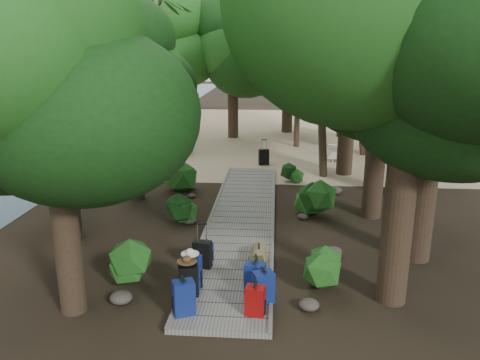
# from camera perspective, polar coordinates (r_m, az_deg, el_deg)

# --- Properties ---
(ground) EXTENTS (120.00, 120.00, 0.00)m
(ground) POSITION_cam_1_polar(r_m,az_deg,el_deg) (13.50, -0.09, -6.52)
(ground) COLOR black
(ground) RESTS_ON ground
(sand_beach) EXTENTS (40.00, 22.00, 0.02)m
(sand_beach) POSITION_cam_1_polar(r_m,az_deg,el_deg) (28.92, 2.41, 5.69)
(sand_beach) COLOR tan
(sand_beach) RESTS_ON ground
(boardwalk) EXTENTS (2.00, 12.00, 0.12)m
(boardwalk) POSITION_cam_1_polar(r_m,az_deg,el_deg) (14.41, 0.22, -4.78)
(boardwalk) COLOR gray
(boardwalk) RESTS_ON ground
(backpack_left_a) EXTENTS (0.49, 0.43, 0.77)m
(backpack_left_a) POSITION_cam_1_polar(r_m,az_deg,el_deg) (9.40, -6.87, -13.86)
(backpack_left_a) COLOR navy
(backpack_left_a) RESTS_ON boardwalk
(backpack_left_b) EXTENTS (0.46, 0.37, 0.75)m
(backpack_left_b) POSITION_cam_1_polar(r_m,az_deg,el_deg) (10.04, -6.32, -11.86)
(backpack_left_b) COLOR black
(backpack_left_b) RESTS_ON boardwalk
(backpack_left_c) EXTENTS (0.46, 0.35, 0.81)m
(backpack_left_c) POSITION_cam_1_polar(r_m,az_deg,el_deg) (10.30, -6.02, -10.91)
(backpack_left_c) COLOR navy
(backpack_left_c) RESTS_ON boardwalk
(backpack_left_d) EXTENTS (0.40, 0.35, 0.52)m
(backpack_left_d) POSITION_cam_1_polar(r_m,az_deg,el_deg) (11.53, -4.25, -8.60)
(backpack_left_d) COLOR navy
(backpack_left_d) RESTS_ON boardwalk
(backpack_right_a) EXTENTS (0.41, 0.33, 0.66)m
(backpack_right_a) POSITION_cam_1_polar(r_m,az_deg,el_deg) (9.35, 1.87, -14.32)
(backpack_right_a) COLOR #9A0304
(backpack_right_a) RESTS_ON boardwalk
(backpack_right_b) EXTENTS (0.49, 0.42, 0.74)m
(backpack_right_b) POSITION_cam_1_polar(r_m,az_deg,el_deg) (9.75, 2.87, -12.72)
(backpack_right_b) COLOR navy
(backpack_right_b) RESTS_ON boardwalk
(backpack_right_c) EXTENTS (0.48, 0.38, 0.72)m
(backpack_right_c) POSITION_cam_1_polar(r_m,az_deg,el_deg) (10.11, 1.85, -11.64)
(backpack_right_c) COLOR navy
(backpack_right_c) RESTS_ON boardwalk
(backpack_right_d) EXTENTS (0.36, 0.29, 0.49)m
(backpack_right_d) POSITION_cam_1_polar(r_m,az_deg,el_deg) (10.80, 1.99, -10.42)
(backpack_right_d) COLOR #333816
(backpack_right_d) RESTS_ON boardwalk
(duffel_right_khaki) EXTENTS (0.41, 0.60, 0.39)m
(duffel_right_khaki) POSITION_cam_1_polar(r_m,az_deg,el_deg) (11.49, 2.31, -9.02)
(duffel_right_khaki) COLOR olive
(duffel_right_khaki) RESTS_ON boardwalk
(suitcase_on_boardwalk) EXTENTS (0.46, 0.30, 0.65)m
(suitcase_on_boardwalk) POSITION_cam_1_polar(r_m,az_deg,el_deg) (11.19, -4.60, -9.01)
(suitcase_on_boardwalk) COLOR black
(suitcase_on_boardwalk) RESTS_ON boardwalk
(lone_suitcase_on_sand) EXTENTS (0.50, 0.36, 0.70)m
(lone_suitcase_on_sand) POSITION_cam_1_polar(r_m,az_deg,el_deg) (21.09, 2.92, 2.81)
(lone_suitcase_on_sand) COLOR black
(lone_suitcase_on_sand) RESTS_ON sand_beach
(hat_brown) EXTENTS (0.42, 0.42, 0.13)m
(hat_brown) POSITION_cam_1_polar(r_m,az_deg,el_deg) (9.88, -6.51, -9.50)
(hat_brown) COLOR #51351E
(hat_brown) RESTS_ON backpack_left_b
(hat_white) EXTENTS (0.39, 0.39, 0.13)m
(hat_white) POSITION_cam_1_polar(r_m,az_deg,el_deg) (10.07, -6.12, -8.61)
(hat_white) COLOR silver
(hat_white) RESTS_ON backpack_left_c
(kayak) EXTENTS (0.80, 3.41, 0.34)m
(kayak) POSITION_cam_1_polar(r_m,az_deg,el_deg) (23.36, -6.54, 3.57)
(kayak) COLOR #AA2F0E
(kayak) RESTS_ON sand_beach
(sun_lounger) EXTENTS (1.15, 2.05, 0.63)m
(sun_lounger) POSITION_cam_1_polar(r_m,az_deg,el_deg) (22.46, 11.73, 3.21)
(sun_lounger) COLOR silver
(sun_lounger) RESTS_ON sand_beach
(tree_right_a) EXTENTS (5.25, 5.25, 8.75)m
(tree_right_a) POSITION_cam_1_polar(r_m,az_deg,el_deg) (9.40, 20.10, 10.19)
(tree_right_a) COLOR black
(tree_right_a) RESTS_ON ground
(tree_right_b) EXTENTS (5.60, 5.60, 10.00)m
(tree_right_b) POSITION_cam_1_polar(r_m,az_deg,el_deg) (11.71, 22.91, 13.95)
(tree_right_b) COLOR black
(tree_right_b) RESTS_ON ground
(tree_right_c) EXTENTS (5.00, 5.00, 8.66)m
(tree_right_c) POSITION_cam_1_polar(r_m,az_deg,el_deg) (14.50, 16.93, 12.00)
(tree_right_c) COLOR black
(tree_right_c) RESTS_ON ground
(tree_right_d) EXTENTS (6.78, 6.78, 12.43)m
(tree_right_d) POSITION_cam_1_polar(r_m,az_deg,el_deg) (16.93, 21.11, 18.52)
(tree_right_d) COLOR black
(tree_right_d) RESTS_ON ground
(tree_right_e) EXTENTS (5.24, 5.24, 9.43)m
(tree_right_e) POSITION_cam_1_polar(r_m,az_deg,el_deg) (19.45, 13.37, 14.23)
(tree_right_e) COLOR black
(tree_right_e) RESTS_ON ground
(tree_right_f) EXTENTS (5.18, 5.18, 9.25)m
(tree_right_f) POSITION_cam_1_polar(r_m,az_deg,el_deg) (22.99, 17.81, 13.89)
(tree_right_f) COLOR black
(tree_right_f) RESTS_ON ground
(tree_left_a) EXTENTS (4.43, 4.43, 7.39)m
(tree_left_a) POSITION_cam_1_polar(r_m,az_deg,el_deg) (9.19, -21.63, 5.64)
(tree_left_a) COLOR black
(tree_left_a) RESTS_ON ground
(tree_left_b) EXTENTS (5.46, 5.46, 9.83)m
(tree_left_b) POSITION_cam_1_polar(r_m,az_deg,el_deg) (13.20, -22.05, 13.76)
(tree_left_b) COLOR black
(tree_left_b) RESTS_ON ground
(tree_left_c) EXTENTS (4.21, 4.21, 7.33)m
(tree_left_c) POSITION_cam_1_polar(r_m,az_deg,el_deg) (16.17, -13.18, 10.23)
(tree_left_c) COLOR black
(tree_left_c) RESTS_ON ground
(tree_back_a) EXTENTS (4.97, 4.97, 8.61)m
(tree_back_a) POSITION_cam_1_polar(r_m,az_deg,el_deg) (27.19, -0.88, 14.15)
(tree_back_a) COLOR black
(tree_back_a) RESTS_ON ground
(tree_back_b) EXTENTS (5.25, 5.25, 9.38)m
(tree_back_b) POSITION_cam_1_polar(r_m,az_deg,el_deg) (29.14, 5.97, 14.95)
(tree_back_b) COLOR black
(tree_back_b) RESTS_ON ground
(tree_back_c) EXTENTS (5.54, 5.54, 9.97)m
(tree_back_c) POSITION_cam_1_polar(r_m,az_deg,el_deg) (28.08, 12.96, 15.21)
(tree_back_c) COLOR black
(tree_back_c) RESTS_ON ground
(tree_back_d) EXTENTS (5.30, 5.30, 8.83)m
(tree_back_d) POSITION_cam_1_polar(r_m,az_deg,el_deg) (27.79, -9.48, 14.21)
(tree_back_d) COLOR black
(tree_back_d) RESTS_ON ground
(palm_right_a) EXTENTS (4.47, 4.47, 7.62)m
(palm_right_a) POSITION_cam_1_polar(r_m,az_deg,el_deg) (19.25, 11.00, 11.66)
(palm_right_a) COLOR #143E11
(palm_right_a) RESTS_ON ground
(palm_right_b) EXTENTS (4.42, 4.42, 8.55)m
(palm_right_b) POSITION_cam_1_polar(r_m,az_deg,el_deg) (23.64, 15.34, 13.26)
(palm_right_b) COLOR #143E11
(palm_right_b) RESTS_ON ground
(palm_right_c) EXTENTS (4.06, 4.06, 6.45)m
(palm_right_c) POSITION_cam_1_polar(r_m,az_deg,el_deg) (25.00, 7.63, 11.39)
(palm_right_c) COLOR #143E11
(palm_right_c) RESTS_ON ground
(palm_left_a) EXTENTS (4.31, 4.31, 6.86)m
(palm_left_a) POSITION_cam_1_polar(r_m,az_deg,el_deg) (19.34, -10.83, 10.55)
(palm_left_a) COLOR #143E11
(palm_left_a) RESTS_ON ground
(rock_left_a) EXTENTS (0.47, 0.43, 0.26)m
(rock_left_a) POSITION_cam_1_polar(r_m,az_deg,el_deg) (10.34, -14.30, -13.72)
(rock_left_a) COLOR #4C473F
(rock_left_a) RESTS_ON ground
(rock_left_b) EXTENTS (0.36, 0.32, 0.20)m
(rock_left_b) POSITION_cam_1_polar(r_m,az_deg,el_deg) (12.38, -14.05, -8.70)
(rock_left_b) COLOR #4C473F
(rock_left_b) RESTS_ON ground
(rock_left_c) EXTENTS (0.47, 0.42, 0.26)m
(rock_left_c) POSITION_cam_1_polar(r_m,az_deg,el_deg) (14.23, -6.23, -4.86)
(rock_left_c) COLOR #4C473F
(rock_left_c) RESTS_ON ground
(rock_left_d) EXTENTS (0.28, 0.25, 0.15)m
(rock_left_d) POSITION_cam_1_polar(r_m,az_deg,el_deg) (16.66, -5.90, -1.90)
(rock_left_d) COLOR #4C473F
(rock_left_d) RESTS_ON ground
(rock_right_a) EXTENTS (0.42, 0.38, 0.23)m
(rock_right_a) POSITION_cam_1_polar(r_m,az_deg,el_deg) (9.92, 8.40, -14.81)
(rock_right_a) COLOR #4C473F
(rock_right_a) RESTS_ON ground
(rock_right_b) EXTENTS (0.45, 0.40, 0.25)m
(rock_right_b) POSITION_cam_1_polar(r_m,az_deg,el_deg) (12.30, 11.30, -8.56)
(rock_right_b) COLOR #4C473F
(rock_right_b) RESTS_ON ground
(rock_right_c) EXTENTS (0.33, 0.30, 0.18)m
(rock_right_c) POSITION_cam_1_polar(r_m,az_deg,el_deg) (14.66, 7.65, -4.42)
(rock_right_c) COLOR #4C473F
(rock_right_c) RESTS_ON ground
(rock_right_d) EXTENTS (0.52, 0.46, 0.28)m
(rock_right_d) POSITION_cam_1_polar(r_m,az_deg,el_deg) (17.30, 11.46, -1.24)
(rock_right_d) COLOR #4C473F
(rock_right_d) RESTS_ON ground
(shrub_left_a) EXTENTS (1.12, 1.12, 1.01)m
(shrub_left_a) POSITION_cam_1_polar(r_m,az_deg,el_deg) (11.05, -13.87, -9.47)
(shrub_left_a) COLOR #205419
(shrub_left_a) RESTS_ON ground
(shrub_left_b) EXTENTS (0.98, 0.98, 0.88)m
(shrub_left_b) POSITION_cam_1_polar(r_m,az_deg,el_deg) (14.16, -7.45, -3.66)
(shrub_left_b) COLOR #205419
(shrub_left_b) RESTS_ON ground
(shrub_left_c) EXTENTS (1.36, 1.36, 1.22)m
(shrub_left_c) POSITION_cam_1_polar(r_m,az_deg,el_deg) (17.58, -7.53, 0.82)
(shrub_left_c) COLOR #205419
(shrub_left_c) RESTS_ON ground
(shrub_right_a) EXTENTS (1.07, 1.07, 0.97)m
(shrub_right_a) POSITION_cam_1_polar(r_m,az_deg,el_deg) (10.61, 9.33, -10.46)
(shrub_right_a) COLOR #205419
(shrub_right_a) RESTS_ON ground
(shrub_right_b) EXTENTS (1.14, 1.14, 1.02)m
(shrub_right_b) POSITION_cam_1_polar(r_m,az_deg,el_deg) (14.95, 9.22, -2.38)
(shrub_right_b) COLOR #205419
(shrub_right_b) RESTS_ON ground
(shrub_right_c) EXTENTS (0.77, 0.77, 0.69)m
(shrub_right_c) POSITION_cam_1_polar(r_m,az_deg,el_deg) (18.49, 6.54, 0.76)
(shrub_right_c) COLOR #205419
(shrub_right_c) RESTS_ON ground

